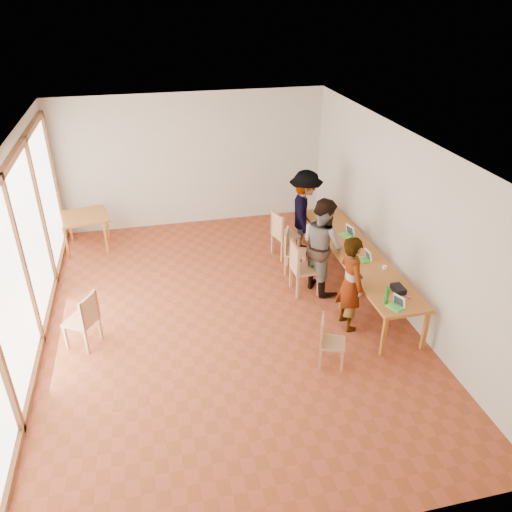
% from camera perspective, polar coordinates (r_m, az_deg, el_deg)
% --- Properties ---
extents(ground, '(8.00, 8.00, 0.00)m').
position_cam_1_polar(ground, '(8.58, -3.54, -7.00)').
color(ground, '#9A3F25').
rests_on(ground, ground).
extents(wall_back, '(6.00, 0.10, 3.00)m').
position_cam_1_polar(wall_back, '(11.49, -7.27, 10.76)').
color(wall_back, beige).
rests_on(wall_back, ground).
extents(wall_front, '(6.00, 0.10, 3.00)m').
position_cam_1_polar(wall_front, '(4.67, 4.93, -20.16)').
color(wall_front, beige).
rests_on(wall_front, ground).
extents(wall_right, '(0.10, 8.00, 3.00)m').
position_cam_1_polar(wall_right, '(8.73, 15.97, 3.90)').
color(wall_right, beige).
rests_on(wall_right, ground).
extents(window_wall, '(0.10, 8.00, 3.00)m').
position_cam_1_polar(window_wall, '(7.96, -25.35, -0.38)').
color(window_wall, white).
rests_on(window_wall, ground).
extents(ceiling, '(6.00, 8.00, 0.04)m').
position_cam_1_polar(ceiling, '(7.25, -4.27, 12.76)').
color(ceiling, white).
rests_on(ceiling, wall_back).
extents(communal_table, '(0.80, 4.00, 0.75)m').
position_cam_1_polar(communal_table, '(9.21, 11.35, 0.27)').
color(communal_table, '#A76725').
rests_on(communal_table, ground).
extents(side_table, '(0.90, 0.90, 0.75)m').
position_cam_1_polar(side_table, '(11.07, -18.96, 4.05)').
color(side_table, '#A76725').
rests_on(side_table, ground).
extents(chair_near, '(0.49, 0.49, 0.42)m').
position_cam_1_polar(chair_near, '(7.43, 8.13, -9.08)').
color(chair_near, tan).
rests_on(chair_near, ground).
extents(chair_mid, '(0.47, 0.47, 0.53)m').
position_cam_1_polar(chair_mid, '(8.94, 5.03, -0.83)').
color(chair_mid, tan).
rests_on(chair_mid, ground).
extents(chair_far, '(0.54, 0.54, 0.47)m').
position_cam_1_polar(chair_far, '(9.65, 3.99, 1.09)').
color(chair_far, tan).
rests_on(chair_far, ground).
extents(chair_empty, '(0.57, 0.57, 0.52)m').
position_cam_1_polar(chair_empty, '(10.13, 2.93, 2.96)').
color(chair_empty, tan).
rests_on(chair_empty, ground).
extents(chair_spare, '(0.59, 0.59, 0.49)m').
position_cam_1_polar(chair_spare, '(8.07, -18.96, -6.44)').
color(chair_spare, tan).
rests_on(chair_spare, ground).
extents(person_near, '(0.44, 0.63, 1.63)m').
position_cam_1_polar(person_near, '(8.08, 10.77, -3.07)').
color(person_near, gray).
rests_on(person_near, ground).
extents(person_mid, '(0.89, 1.02, 1.79)m').
position_cam_1_polar(person_mid, '(8.99, 7.60, 1.24)').
color(person_mid, gray).
rests_on(person_mid, ground).
extents(person_far, '(0.96, 1.29, 1.78)m').
position_cam_1_polar(person_far, '(10.25, 5.58, 4.94)').
color(person_far, gray).
rests_on(person_far, ground).
extents(laptop_near, '(0.27, 0.28, 0.19)m').
position_cam_1_polar(laptop_near, '(7.76, 15.81, -5.31)').
color(laptop_near, '#4DC83E').
rests_on(laptop_near, communal_table).
extents(laptop_mid, '(0.20, 0.23, 0.18)m').
position_cam_1_polar(laptop_mid, '(8.91, 12.46, -0.15)').
color(laptop_mid, '#4DC83E').
rests_on(laptop_mid, communal_table).
extents(laptop_far, '(0.27, 0.29, 0.21)m').
position_cam_1_polar(laptop_far, '(9.71, 10.50, 2.61)').
color(laptop_far, '#4DC83E').
rests_on(laptop_far, communal_table).
extents(yellow_mug, '(0.16, 0.16, 0.09)m').
position_cam_1_polar(yellow_mug, '(8.82, 11.16, -0.35)').
color(yellow_mug, yellow).
rests_on(yellow_mug, communal_table).
extents(green_bottle, '(0.07, 0.07, 0.28)m').
position_cam_1_polar(green_bottle, '(7.76, 14.71, -4.38)').
color(green_bottle, '#176C1D').
rests_on(green_bottle, communal_table).
extents(clear_glass, '(0.07, 0.07, 0.09)m').
position_cam_1_polar(clear_glass, '(9.47, 10.55, 1.82)').
color(clear_glass, silver).
rests_on(clear_glass, communal_table).
extents(condiment_cup, '(0.08, 0.08, 0.06)m').
position_cam_1_polar(condiment_cup, '(8.71, 14.47, -1.27)').
color(condiment_cup, white).
rests_on(condiment_cup, communal_table).
extents(pink_phone, '(0.05, 0.10, 0.01)m').
position_cam_1_polar(pink_phone, '(8.06, 17.00, -4.48)').
color(pink_phone, '#C13A58').
rests_on(pink_phone, communal_table).
extents(black_pouch, '(0.16, 0.26, 0.09)m').
position_cam_1_polar(black_pouch, '(8.14, 15.95, -3.65)').
color(black_pouch, black).
rests_on(black_pouch, communal_table).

